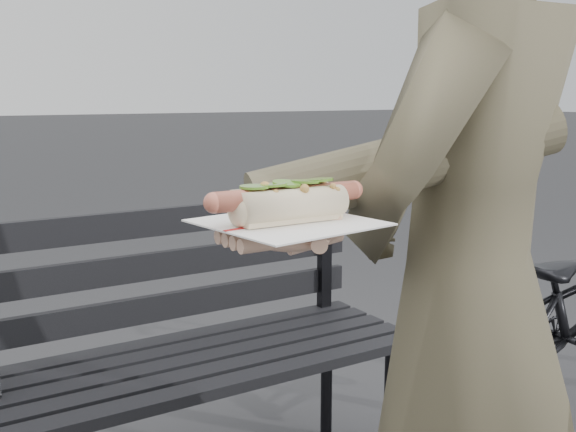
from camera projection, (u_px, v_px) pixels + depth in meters
name	position (u px, v px, depth m)	size (l,w,h in m)	color
park_bench	(145.00, 342.00, 1.86)	(1.50, 0.44, 0.88)	black
person	(469.00, 310.00, 1.15)	(0.61, 0.40, 1.67)	brown
held_hotdog	(383.00, 175.00, 0.98)	(0.64, 0.30, 0.20)	brown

